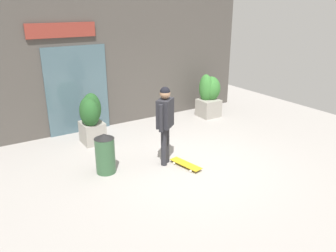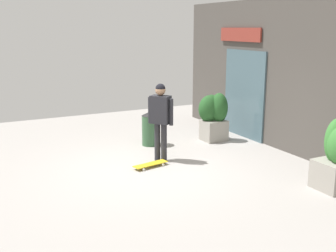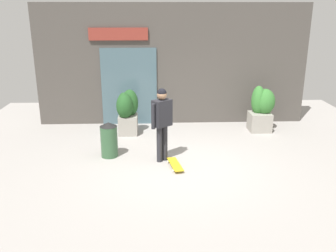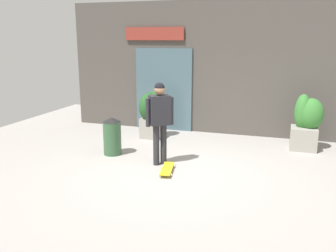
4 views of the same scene
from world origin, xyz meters
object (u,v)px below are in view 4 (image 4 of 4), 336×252
(skateboard, at_px, (167,169))
(planter_box_right, at_px, (306,121))
(trash_bin, at_px, (112,136))
(planter_box_left, at_px, (151,111))
(skateboarder, at_px, (160,115))

(skateboard, distance_m, planter_box_right, 3.70)
(trash_bin, bearing_deg, planter_box_left, 79.07)
(skateboard, relative_size, trash_bin, 0.94)
(planter_box_right, xyz_separation_m, trash_bin, (-4.19, -1.82, -0.24))
(trash_bin, bearing_deg, skateboard, -24.23)
(planter_box_left, height_order, planter_box_right, planter_box_right)
(planter_box_right, distance_m, trash_bin, 4.57)
(skateboard, relative_size, planter_box_right, 0.62)
(skateboarder, relative_size, trash_bin, 2.01)
(trash_bin, bearing_deg, skateboarder, -14.05)
(skateboarder, height_order, planter_box_right, skateboarder)
(planter_box_left, bearing_deg, skateboarder, -64.64)
(skateboard, bearing_deg, trash_bin, -125.07)
(planter_box_left, height_order, trash_bin, planter_box_left)
(planter_box_right, bearing_deg, skateboard, -136.39)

